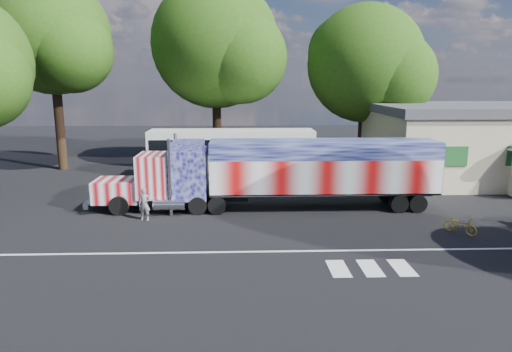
{
  "coord_description": "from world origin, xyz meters",
  "views": [
    {
      "loc": [
        -0.8,
        -20.55,
        6.85
      ],
      "look_at": [
        0.0,
        3.0,
        1.9
      ],
      "focal_mm": 32.0,
      "sensor_mm": 36.0,
      "label": 1
    }
  ],
  "objects_px": {
    "coach_bus": "(232,153)",
    "bicycle": "(461,225)",
    "tree_ne_a": "(368,64)",
    "semi_truck": "(280,171)",
    "tree_nw_a": "(54,37)",
    "woman": "(144,204)",
    "tree_n_mid": "(218,45)"
  },
  "relations": [
    {
      "from": "tree_ne_a",
      "to": "semi_truck",
      "type": "bearing_deg",
      "value": -121.59
    },
    {
      "from": "semi_truck",
      "to": "woman",
      "type": "height_order",
      "value": "semi_truck"
    },
    {
      "from": "semi_truck",
      "to": "tree_nw_a",
      "type": "distance_m",
      "value": 21.3
    },
    {
      "from": "woman",
      "to": "bicycle",
      "type": "xyz_separation_m",
      "value": [
        14.8,
        -2.54,
        -0.42
      ]
    },
    {
      "from": "tree_nw_a",
      "to": "tree_n_mid",
      "type": "distance_m",
      "value": 12.17
    },
    {
      "from": "bicycle",
      "to": "tree_ne_a",
      "type": "xyz_separation_m",
      "value": [
        0.19,
        17.56,
        7.7
      ]
    },
    {
      "from": "semi_truck",
      "to": "tree_nw_a",
      "type": "bearing_deg",
      "value": 143.8
    },
    {
      "from": "semi_truck",
      "to": "tree_nw_a",
      "type": "xyz_separation_m",
      "value": [
        -15.95,
        11.67,
        7.96
      ]
    },
    {
      "from": "semi_truck",
      "to": "coach_bus",
      "type": "height_order",
      "value": "semi_truck"
    },
    {
      "from": "coach_bus",
      "to": "woman",
      "type": "xyz_separation_m",
      "value": [
        -4.18,
        -10.26,
        -0.95
      ]
    },
    {
      "from": "woman",
      "to": "tree_n_mid",
      "type": "relative_size",
      "value": 0.11
    },
    {
      "from": "coach_bus",
      "to": "bicycle",
      "type": "distance_m",
      "value": 16.69
    },
    {
      "from": "semi_truck",
      "to": "tree_ne_a",
      "type": "relative_size",
      "value": 1.46
    },
    {
      "from": "semi_truck",
      "to": "coach_bus",
      "type": "bearing_deg",
      "value": 108.39
    },
    {
      "from": "bicycle",
      "to": "tree_nw_a",
      "type": "relative_size",
      "value": 0.11
    },
    {
      "from": "tree_n_mid",
      "to": "bicycle",
      "type": "bearing_deg",
      "value": -56.6
    },
    {
      "from": "tree_nw_a",
      "to": "tree_ne_a",
      "type": "height_order",
      "value": "tree_nw_a"
    },
    {
      "from": "semi_truck",
      "to": "tree_nw_a",
      "type": "relative_size",
      "value": 1.3
    },
    {
      "from": "bicycle",
      "to": "tree_ne_a",
      "type": "distance_m",
      "value": 19.17
    },
    {
      "from": "coach_bus",
      "to": "tree_ne_a",
      "type": "distance_m",
      "value": 13.4
    },
    {
      "from": "bicycle",
      "to": "tree_n_mid",
      "type": "xyz_separation_m",
      "value": [
        -11.75,
        17.82,
        9.2
      ]
    },
    {
      "from": "semi_truck",
      "to": "coach_bus",
      "type": "distance_m",
      "value": 8.77
    },
    {
      "from": "coach_bus",
      "to": "tree_ne_a",
      "type": "relative_size",
      "value": 0.91
    },
    {
      "from": "bicycle",
      "to": "tree_n_mid",
      "type": "height_order",
      "value": "tree_n_mid"
    },
    {
      "from": "coach_bus",
      "to": "tree_n_mid",
      "type": "relative_size",
      "value": 0.8
    },
    {
      "from": "tree_n_mid",
      "to": "woman",
      "type": "bearing_deg",
      "value": -101.3
    },
    {
      "from": "semi_truck",
      "to": "tree_ne_a",
      "type": "height_order",
      "value": "tree_ne_a"
    },
    {
      "from": "tree_nw_a",
      "to": "tree_ne_a",
      "type": "xyz_separation_m",
      "value": [
        23.99,
        1.4,
        -1.91
      ]
    },
    {
      "from": "woman",
      "to": "tree_ne_a",
      "type": "height_order",
      "value": "tree_ne_a"
    },
    {
      "from": "bicycle",
      "to": "tree_nw_a",
      "type": "xyz_separation_m",
      "value": [
        -23.8,
        16.15,
        9.61
      ]
    },
    {
      "from": "semi_truck",
      "to": "tree_n_mid",
      "type": "bearing_deg",
      "value": 106.27
    },
    {
      "from": "coach_bus",
      "to": "bicycle",
      "type": "height_order",
      "value": "coach_bus"
    }
  ]
}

